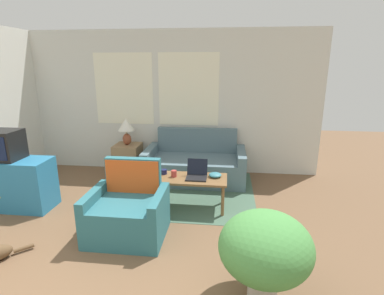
{
  "coord_description": "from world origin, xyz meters",
  "views": [
    {
      "loc": [
        1.24,
        -1.6,
        1.98
      ],
      "look_at": [
        0.72,
        2.83,
        0.75
      ],
      "focal_mm": 28.0,
      "sensor_mm": 36.0,
      "label": 1
    }
  ],
  "objects": [
    {
      "name": "wall_back",
      "position": [
        -0.0,
        3.9,
        1.31
      ],
      "size": [
        5.86,
        0.06,
        2.6
      ],
      "color": "silver",
      "rests_on": "ground_plane"
    },
    {
      "name": "rug",
      "position": [
        0.73,
        2.83,
        0.0
      ],
      "size": [
        1.94,
        1.99,
        0.01
      ],
      "color": "#476651",
      "rests_on": "ground_plane"
    },
    {
      "name": "couch",
      "position": [
        0.71,
        3.43,
        0.26
      ],
      "size": [
        1.74,
        0.91,
        0.87
      ],
      "color": "slate",
      "rests_on": "ground_plane"
    },
    {
      "name": "armchair",
      "position": [
        0.11,
        1.53,
        0.28
      ],
      "size": [
        0.89,
        0.73,
        0.88
      ],
      "color": "#2D6B75",
      "rests_on": "ground_plane"
    },
    {
      "name": "tv_dresser",
      "position": [
        -1.78,
        2.02,
        0.36
      ],
      "size": [
        1.19,
        0.49,
        0.72
      ],
      "color": "teal",
      "rests_on": "ground_plane"
    },
    {
      "name": "television",
      "position": [
        -1.78,
        2.02,
        0.93
      ],
      "size": [
        0.44,
        0.39,
        0.41
      ],
      "color": "black",
      "rests_on": "tv_dresser"
    },
    {
      "name": "side_table",
      "position": [
        -0.57,
        3.56,
        0.28
      ],
      "size": [
        0.46,
        0.46,
        0.56
      ],
      "color": "#937551",
      "rests_on": "ground_plane"
    },
    {
      "name": "table_lamp",
      "position": [
        -0.57,
        3.56,
        0.89
      ],
      "size": [
        0.3,
        0.3,
        0.49
      ],
      "color": "brown",
      "rests_on": "side_table"
    },
    {
      "name": "coffee_table",
      "position": [
        0.73,
        2.3,
        0.4
      ],
      "size": [
        1.08,
        0.49,
        0.46
      ],
      "color": "brown",
      "rests_on": "ground_plane"
    },
    {
      "name": "laptop",
      "position": [
        0.85,
        2.32,
        0.51
      ],
      "size": [
        0.29,
        0.29,
        0.24
      ],
      "color": "black",
      "rests_on": "coffee_table"
    },
    {
      "name": "cup_navy",
      "position": [
        0.32,
        2.22,
        0.5
      ],
      "size": [
        0.07,
        0.07,
        0.09
      ],
      "color": "gold",
      "rests_on": "coffee_table"
    },
    {
      "name": "cup_yellow",
      "position": [
        0.52,
        2.31,
        0.5
      ],
      "size": [
        0.08,
        0.08,
        0.09
      ],
      "color": "#B23D38",
      "rests_on": "coffee_table"
    },
    {
      "name": "cup_white",
      "position": [
        0.36,
        2.4,
        0.49
      ],
      "size": [
        0.08,
        0.08,
        0.07
      ],
      "color": "#191E4C",
      "rests_on": "coffee_table"
    },
    {
      "name": "snack_bowl",
      "position": [
        1.1,
        2.37,
        0.49
      ],
      "size": [
        0.18,
        0.18,
        0.06
      ],
      "color": "teal",
      "rests_on": "coffee_table"
    },
    {
      "name": "potted_plant",
      "position": [
        1.59,
        0.64,
        0.5
      ],
      "size": [
        0.79,
        0.79,
        0.81
      ],
      "color": "#BCB2A3",
      "rests_on": "ground_plane"
    }
  ]
}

